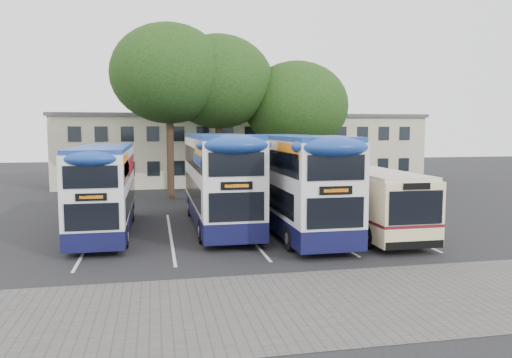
{
  "coord_description": "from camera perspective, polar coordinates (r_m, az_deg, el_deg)",
  "views": [
    {
      "loc": [
        -7.9,
        -18.07,
        4.93
      ],
      "look_at": [
        -3.2,
        5.0,
        2.54
      ],
      "focal_mm": 35.0,
      "sensor_mm": 36.0,
      "label": 1
    }
  ],
  "objects": [
    {
      "name": "ground",
      "position": [
        20.33,
        11.87,
        -8.38
      ],
      "size": [
        120.0,
        120.0,
        0.0
      ],
      "primitive_type": "plane",
      "color": "black",
      "rests_on": "ground"
    },
    {
      "name": "paving_strip",
      "position": [
        15.16,
        12.42,
        -13.31
      ],
      "size": [
        40.0,
        6.0,
        0.01
      ],
      "primitive_type": "cube",
      "color": "#595654",
      "rests_on": "ground"
    },
    {
      "name": "bay_lines",
      "position": [
        23.95,
        -1.29,
        -6.08
      ],
      "size": [
        14.12,
        11.0,
        0.01
      ],
      "color": "silver",
      "rests_on": "ground"
    },
    {
      "name": "depot_building",
      "position": [
        45.78,
        -1.57,
        3.56
      ],
      "size": [
        32.4,
        8.4,
        6.2
      ],
      "color": "#B7B094",
      "rests_on": "ground"
    },
    {
      "name": "lamp_post",
      "position": [
        40.5,
        8.6,
        5.94
      ],
      "size": [
        0.25,
        1.05,
        9.06
      ],
      "color": "gray",
      "rests_on": "ground"
    },
    {
      "name": "tree_left",
      "position": [
        35.67,
        -9.92,
        11.75
      ],
      "size": [
        8.08,
        8.08,
        12.14
      ],
      "color": "black",
      "rests_on": "ground"
    },
    {
      "name": "tree_mid",
      "position": [
        36.85,
        -4.33,
        10.99
      ],
      "size": [
        7.94,
        7.94,
        11.67
      ],
      "color": "black",
      "rests_on": "ground"
    },
    {
      "name": "tree_right",
      "position": [
        38.02,
        4.61,
        8.31
      ],
      "size": [
        7.85,
        7.85,
        9.96
      ],
      "color": "black",
      "rests_on": "ground"
    },
    {
      "name": "bus_dd_left",
      "position": [
        24.48,
        -16.94,
        -0.69
      ],
      "size": [
        2.4,
        9.91,
        4.13
      ],
      "color": "#0F1039",
      "rests_on": "ground"
    },
    {
      "name": "bus_dd_mid",
      "position": [
        25.14,
        -4.29,
        0.36
      ],
      "size": [
        2.7,
        11.14,
        4.64
      ],
      "color": "#0F1039",
      "rests_on": "ground"
    },
    {
      "name": "bus_dd_right",
      "position": [
        23.78,
        4.39,
        0.0
      ],
      "size": [
        2.68,
        11.07,
        4.61
      ],
      "color": "#0F1039",
      "rests_on": "ground"
    },
    {
      "name": "bus_single",
      "position": [
        24.66,
        11.95,
        -1.84
      ],
      "size": [
        2.58,
        10.14,
        3.02
      ],
      "color": "beige",
      "rests_on": "ground"
    }
  ]
}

